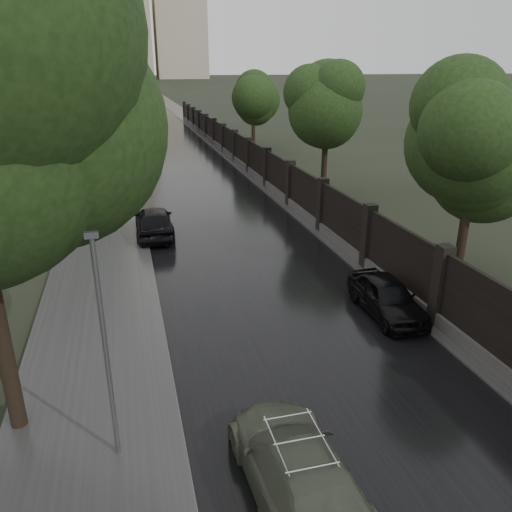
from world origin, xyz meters
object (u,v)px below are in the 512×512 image
object	(u,v)px
lamp_post	(106,350)
hatchback_left	(154,221)
tree_left_far	(70,106)
car_right_near	(387,297)
traffic_light	(131,158)
tree_right_b	(327,116)
tree_right_a	(476,152)
tree_right_c	(253,98)
volga_sedan	(298,470)

from	to	relation	value
lamp_post	hatchback_left	distance (m)	15.01
tree_left_far	car_right_near	distance (m)	26.92
traffic_light	tree_right_b	bearing A→B (deg)	-14.24
tree_right_a	hatchback_left	xyz separation A→B (m)	(-11.10, 8.28, -4.19)
traffic_light	hatchback_left	bearing A→B (deg)	-85.41
tree_left_far	lamp_post	world-z (taller)	tree_left_far
lamp_post	car_right_near	xyz separation A→B (m)	(8.75, 4.53, -2.03)
tree_left_far	tree_right_c	distance (m)	18.45
tree_right_b	tree_right_c	xyz separation A→B (m)	(0.00, 18.00, 0.00)
volga_sedan	tree_right_a	bearing A→B (deg)	-141.23
volga_sedan	hatchback_left	distance (m)	16.81
tree_right_c	volga_sedan	size ratio (longest dim) A/B	1.51
lamp_post	car_right_near	world-z (taller)	lamp_post
tree_right_c	volga_sedan	distance (m)	41.80
volga_sedan	car_right_near	bearing A→B (deg)	-132.52
lamp_post	tree_right_c	bearing A→B (deg)	71.48
tree_left_far	lamp_post	distance (m)	28.73
hatchback_left	tree_right_c	bearing A→B (deg)	-114.01
lamp_post	car_right_near	distance (m)	10.06
volga_sedan	car_right_near	distance (m)	8.44
traffic_light	volga_sedan	distance (m)	25.62
tree_right_c	hatchback_left	bearing A→B (deg)	-115.07
tree_right_b	car_right_near	xyz separation A→B (m)	(-4.15, -15.97, -4.31)
hatchback_left	traffic_light	bearing A→B (deg)	-84.34
tree_right_b	traffic_light	bearing A→B (deg)	165.76
tree_left_far	tree_right_c	xyz separation A→B (m)	(15.50, 10.00, -0.29)
traffic_light	car_right_near	world-z (taller)	traffic_light
hatchback_left	car_right_near	world-z (taller)	hatchback_left
tree_right_c	volga_sedan	bearing A→B (deg)	-103.27
tree_right_b	tree_right_c	distance (m)	18.00
tree_right_c	volga_sedan	world-z (taller)	tree_right_c
lamp_post	hatchback_left	bearing A→B (deg)	83.05
tree_right_c	hatchback_left	size ratio (longest dim) A/B	1.58
tree_left_far	lamp_post	xyz separation A→B (m)	(2.60, -28.50, -2.57)
tree_right_b	volga_sedan	size ratio (longest dim) A/B	1.51
tree_right_b	tree_left_far	bearing A→B (deg)	152.70
traffic_light	car_right_near	size ratio (longest dim) A/B	1.06
tree_right_b	lamp_post	bearing A→B (deg)	-122.18
tree_left_far	tree_right_b	bearing A→B (deg)	-27.30
tree_right_c	traffic_light	distance (m)	19.26
tree_left_far	car_right_near	bearing A→B (deg)	-64.66
tree_right_c	car_right_near	bearing A→B (deg)	-96.96
tree_right_c	car_right_near	xyz separation A→B (m)	(-4.15, -33.97, -4.31)
traffic_light	lamp_post	bearing A→B (deg)	-92.68
tree_right_a	car_right_near	xyz separation A→B (m)	(-4.15, -1.97, -4.31)
tree_right_a	lamp_post	bearing A→B (deg)	-153.26
tree_right_a	car_right_near	distance (m)	6.30
lamp_post	hatchback_left	xyz separation A→B (m)	(1.80, 14.78, -1.91)
tree_right_a	hatchback_left	world-z (taller)	tree_right_a
tree_left_far	tree_right_b	size ratio (longest dim) A/B	1.05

